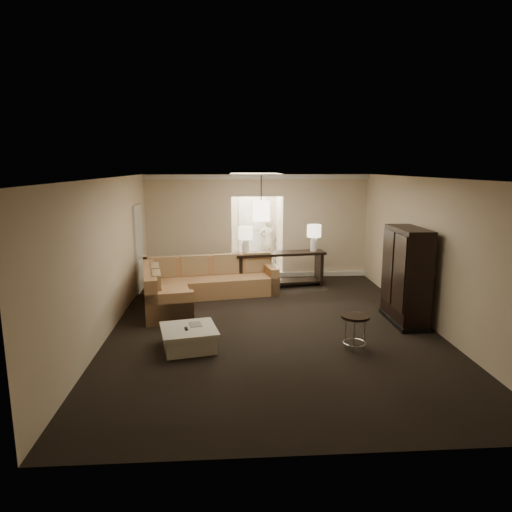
{
  "coord_description": "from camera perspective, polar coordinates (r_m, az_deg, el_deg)",
  "views": [
    {
      "loc": [
        -0.87,
        -8.27,
        3.01
      ],
      "look_at": [
        -0.23,
        1.2,
        1.13
      ],
      "focal_mm": 32.0,
      "sensor_mm": 36.0,
      "label": 1
    }
  ],
  "objects": [
    {
      "name": "armoire",
      "position": [
        9.25,
        18.22,
        -2.6
      ],
      "size": [
        0.56,
        1.3,
        1.87
      ],
      "color": "black",
      "rests_on": "ground"
    },
    {
      "name": "drink_table",
      "position": [
        7.83,
        12.28,
        -8.41
      ],
      "size": [
        0.47,
        0.47,
        0.58
      ],
      "rotation": [
        0.0,
        0.0,
        0.18
      ],
      "color": "black",
      "rests_on": "ground"
    },
    {
      "name": "side_door",
      "position": [
        11.44,
        -14.41,
        0.97
      ],
      "size": [
        0.05,
        0.9,
        2.1
      ],
      "primitive_type": "cube",
      "color": "silver",
      "rests_on": "ground"
    },
    {
      "name": "ceiling",
      "position": [
        8.32,
        2.14,
        9.74
      ],
      "size": [
        6.0,
        8.0,
        0.02
      ],
      "primitive_type": "cube",
      "color": "silver",
      "rests_on": "wall_back"
    },
    {
      "name": "baseboard",
      "position": [
        12.6,
        0.18,
        -2.35
      ],
      "size": [
        6.0,
        0.1,
        0.12
      ],
      "primitive_type": "cube",
      "color": "white",
      "rests_on": "ground"
    },
    {
      "name": "pendant_light",
      "position": [
        11.06,
        0.65,
        5.7
      ],
      "size": [
        0.38,
        0.38,
        1.09
      ],
      "color": "black",
      "rests_on": "ceiling"
    },
    {
      "name": "ground",
      "position": [
        8.85,
        2.01,
        -8.71
      ],
      "size": [
        8.0,
        8.0,
        0.0
      ],
      "primitive_type": "plane",
      "color": "black",
      "rests_on": "ground"
    },
    {
      "name": "table_lamp_right",
      "position": [
        11.63,
        7.27,
        2.8
      ],
      "size": [
        0.35,
        0.35,
        0.67
      ],
      "color": "white",
      "rests_on": "console_table"
    },
    {
      "name": "wall_back",
      "position": [
        12.41,
        0.17,
        3.73
      ],
      "size": [
        6.0,
        0.04,
        2.8
      ],
      "primitive_type": "cube",
      "color": "beige",
      "rests_on": "ground"
    },
    {
      "name": "coffee_table",
      "position": [
        7.83,
        -8.38,
        -10.08
      ],
      "size": [
        1.07,
        1.07,
        0.38
      ],
      "rotation": [
        0.0,
        0.0,
        0.21
      ],
      "color": "beige",
      "rests_on": "ground"
    },
    {
      "name": "console_table",
      "position": [
        11.52,
        3.01,
        -1.28
      ],
      "size": [
        2.33,
        0.82,
        0.88
      ],
      "rotation": [
        0.0,
        0.0,
        0.14
      ],
      "color": "black",
      "rests_on": "ground"
    },
    {
      "name": "wall_left",
      "position": [
        8.69,
        -18.0,
        -0.04
      ],
      "size": [
        0.04,
        8.0,
        2.8
      ],
      "primitive_type": "cube",
      "color": "beige",
      "rests_on": "ground"
    },
    {
      "name": "sectional_sofa",
      "position": [
        10.44,
        -7.34,
        -3.56
      ],
      "size": [
        3.22,
        2.87,
        0.92
      ],
      "rotation": [
        0.0,
        0.0,
        0.18
      ],
      "color": "brown",
      "rests_on": "ground"
    },
    {
      "name": "wall_right",
      "position": [
        9.27,
        20.85,
        0.45
      ],
      "size": [
        0.04,
        8.0,
        2.8
      ],
      "primitive_type": "cube",
      "color": "beige",
      "rests_on": "ground"
    },
    {
      "name": "crown_molding",
      "position": [
        12.26,
        0.19,
        9.88
      ],
      "size": [
        6.0,
        0.1,
        0.12
      ],
      "primitive_type": "cube",
      "color": "white",
      "rests_on": "wall_back"
    },
    {
      "name": "person",
      "position": [
        14.08,
        1.55,
        2.18
      ],
      "size": [
        0.63,
        0.46,
        1.61
      ],
      "primitive_type": "imported",
      "rotation": [
        0.0,
        0.0,
        3.02
      ],
      "color": "beige",
      "rests_on": "ground"
    },
    {
      "name": "wall_front",
      "position": [
        4.65,
        7.21,
        -9.16
      ],
      "size": [
        6.0,
        0.04,
        2.8
      ],
      "primitive_type": "cube",
      "color": "beige",
      "rests_on": "ground"
    },
    {
      "name": "table_lamp_left",
      "position": [
        11.19,
        -1.33,
        2.56
      ],
      "size": [
        0.35,
        0.35,
        0.67
      ],
      "color": "white",
      "rests_on": "console_table"
    },
    {
      "name": "foyer",
      "position": [
        13.75,
        -0.23,
        4.04
      ],
      "size": [
        1.44,
        2.02,
        2.8
      ],
      "color": "white",
      "rests_on": "ground"
    }
  ]
}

